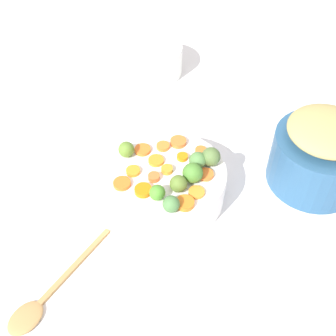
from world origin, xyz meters
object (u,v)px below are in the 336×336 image
metal_pot (318,160)px  wooden_spoon (40,303)px  casserole_dish (151,60)px  serving_bowl_carrots (168,184)px

metal_pot → wooden_spoon: metal_pot is taller
casserole_dish → metal_pot: bearing=-33.7°
metal_pot → serving_bowl_carrots: bearing=-156.4°
serving_bowl_carrots → wooden_spoon: 0.36m
metal_pot → casserole_dish: 0.59m
serving_bowl_carrots → casserole_dish: 0.50m
serving_bowl_carrots → metal_pot: bearing=23.6°
wooden_spoon → casserole_dish: size_ratio=1.47×
metal_pot → casserole_dish: bearing=146.3°
metal_pot → casserole_dish: metal_pot is taller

